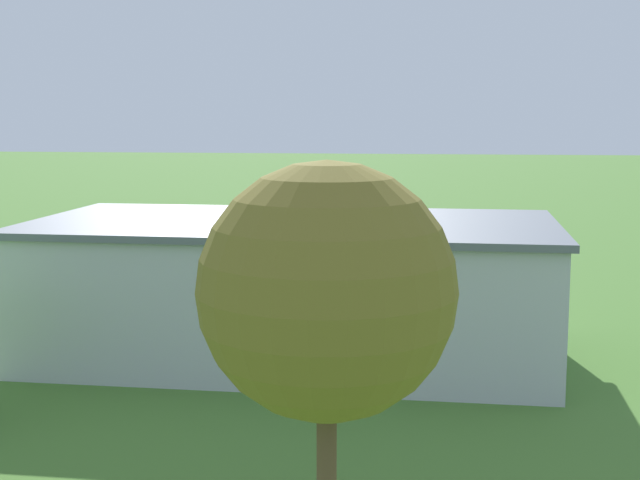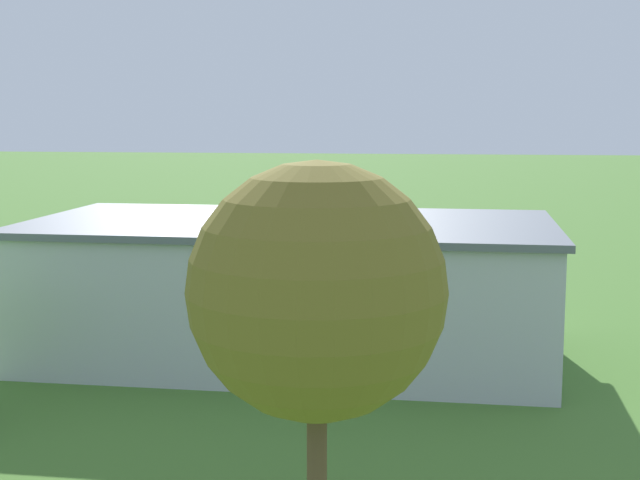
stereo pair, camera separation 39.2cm
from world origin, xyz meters
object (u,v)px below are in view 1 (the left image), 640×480
at_px(hangar, 294,288).
at_px(car_grey, 122,282).
at_px(car_yellow, 22,284).
at_px(person_near_hangar_door, 343,279).
at_px(biplane, 320,215).
at_px(car_green, 501,291).
at_px(person_walking_on_apron, 321,282).
at_px(tree_behind_hangar_left, 327,292).

bearing_deg(hangar, car_grey, -44.75).
height_order(car_yellow, person_near_hangar_door, person_near_hangar_door).
distance_m(biplane, car_yellow, 29.82).
bearing_deg(biplane, car_grey, 63.05).
xyz_separation_m(hangar, car_green, (-11.69, -14.31, -2.71)).
height_order(car_green, person_walking_on_apron, car_green).
xyz_separation_m(car_yellow, person_near_hangar_door, (-21.95, -4.87, -0.04)).
bearing_deg(car_grey, biplane, -116.95).
relative_size(hangar, person_near_hangar_door, 16.85).
bearing_deg(person_walking_on_apron, person_near_hangar_door, -139.06).
relative_size(car_yellow, person_near_hangar_door, 2.84).
bearing_deg(person_walking_on_apron, car_yellow, 9.97).
xyz_separation_m(car_grey, tree_behind_hangar_left, (-19.03, 37.01, 7.17)).
distance_m(car_grey, person_near_hangar_door, 15.67).
height_order(car_green, tree_behind_hangar_left, tree_behind_hangar_left).
bearing_deg(tree_behind_hangar_left, person_near_hangar_door, -84.76).
height_order(hangar, car_grey, hangar).
distance_m(biplane, tree_behind_hangar_left, 59.82).
bearing_deg(tree_behind_hangar_left, biplane, -82.50).
distance_m(hangar, car_yellow, 24.88).
bearing_deg(biplane, person_near_hangar_door, 102.24).
distance_m(car_green, car_yellow, 32.89).
relative_size(car_green, person_walking_on_apron, 2.53).
bearing_deg(person_near_hangar_door, biplane, -77.76).
distance_m(car_grey, person_walking_on_apron, 14.02).
xyz_separation_m(car_grey, person_near_hangar_door, (-15.34, -3.23, -0.03)).
bearing_deg(biplane, hangar, 95.18).
bearing_deg(person_walking_on_apron, hangar, 92.34).
xyz_separation_m(hangar, person_walking_on_apron, (0.67, -16.39, -2.77)).
distance_m(person_walking_on_apron, tree_behind_hangar_left, 39.97).
bearing_deg(car_grey, person_near_hangar_door, -168.11).
distance_m(car_yellow, person_walking_on_apron, 20.81).
bearing_deg(biplane, car_green, 124.01).
bearing_deg(car_grey, hangar, 135.25).
height_order(biplane, car_grey, biplane).
xyz_separation_m(person_walking_on_apron, tree_behind_hangar_left, (-5.14, 38.98, 7.18)).
height_order(person_walking_on_apron, person_near_hangar_door, person_walking_on_apron).
xyz_separation_m(car_yellow, person_walking_on_apron, (-20.50, -3.60, -0.02)).
height_order(car_yellow, tree_behind_hangar_left, tree_behind_hangar_left).
height_order(car_grey, person_walking_on_apron, person_walking_on_apron).
height_order(biplane, person_walking_on_apron, biplane).
relative_size(car_grey, tree_behind_hangar_left, 0.39).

